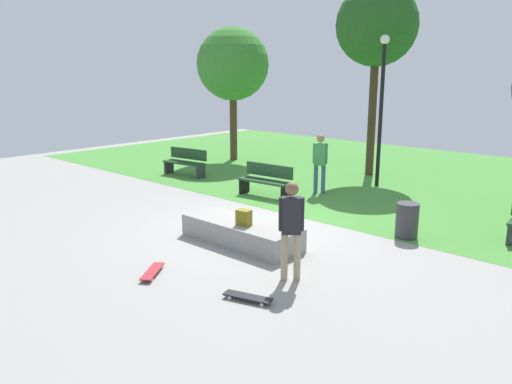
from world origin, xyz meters
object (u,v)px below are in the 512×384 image
tree_broad_elm (377,26)px  pedestrian_with_backpack (320,158)px  backpack_on_ledge (244,218)px  park_bench_far_left (186,162)px  skater_performing_trick (291,224)px  skateboard_spare (152,271)px  lamp_post (382,97)px  park_bench_by_oak (266,180)px  trash_bin (407,220)px  skateboard_by_ledge (248,297)px  tree_tall_oak (233,65)px  concrete_ledge (241,232)px

tree_broad_elm → pedestrian_with_backpack: bearing=-84.7°
backpack_on_ledge → park_bench_far_left: size_ratio=0.19×
backpack_on_ledge → skater_performing_trick: (1.74, -0.67, 0.39)m
skateboard_spare → lamp_post: bearing=94.0°
park_bench_far_left → park_bench_by_oak: bearing=-5.0°
park_bench_by_oak → trash_bin: size_ratio=2.15×
skateboard_by_ledge → park_bench_by_oak: 6.77m
park_bench_far_left → skateboard_spare: bearing=-43.9°
skateboard_by_ledge → skateboard_spare: (-1.95, -0.38, 0.00)m
tree_tall_oak → park_bench_far_left: bearing=-73.1°
skateboard_by_ledge → park_bench_far_left: size_ratio=0.50×
park_bench_far_left → lamp_post: lamp_post is taller
pedestrian_with_backpack → skateboard_spare: bearing=-78.9°
trash_bin → skateboard_by_ledge: bearing=-95.1°
concrete_ledge → tree_tall_oak: 10.66m
skater_performing_trick → trash_bin: 3.54m
pedestrian_with_backpack → skateboard_by_ledge: bearing=-63.2°
park_bench_far_left → pedestrian_with_backpack: bearing=11.2°
concrete_ledge → skateboard_spare: (0.02, -2.28, -0.17)m
trash_bin → pedestrian_with_backpack: (-3.72, 2.02, 0.66)m
tree_tall_oak → skateboard_spare: bearing=-52.2°
park_bench_by_oak → skateboard_by_ledge: bearing=-51.1°
concrete_ledge → backpack_on_ledge: (0.22, -0.14, 0.39)m
tree_tall_oak → lamp_post: 6.69m
skateboard_by_ledge → concrete_ledge: bearing=136.1°
lamp_post → backpack_on_ledge: bearing=-83.2°
park_bench_far_left → park_bench_by_oak: (3.93, -0.35, 0.00)m
backpack_on_ledge → lamp_post: bearing=87.1°
tree_tall_oak → trash_bin: size_ratio=6.72×
park_bench_by_oak → tree_broad_elm: size_ratio=0.26×
skateboard_by_ledge → skater_performing_trick: bearing=91.0°
skater_performing_trick → tree_tall_oak: bearing=139.4°
skater_performing_trick → park_bench_by_oak: skater_performing_trick is taller
park_bench_by_oak → tree_tall_oak: size_ratio=0.32×
concrete_ledge → tree_broad_elm: tree_broad_elm is taller
backpack_on_ledge → skateboard_by_ledge: (1.76, -1.75, -0.56)m
skateboard_by_ledge → trash_bin: 4.57m
park_bench_by_oak → pedestrian_with_backpack: 1.69m
skateboard_spare → lamp_post: (-0.62, 8.96, 2.65)m
skateboard_by_ledge → tree_broad_elm: size_ratio=0.13×
skater_performing_trick → skateboard_spare: bearing=-142.7°
concrete_ledge → tree_broad_elm: 9.42m
park_bench_by_oak → trash_bin: bearing=-8.8°
skateboard_by_ledge → trash_bin: (0.40, 4.54, 0.32)m
trash_bin → skateboard_spare: bearing=-115.5°
park_bench_by_oak → tree_tall_oak: (-4.94, 3.68, 3.22)m
backpack_on_ledge → park_bench_far_left: 7.48m
skateboard_by_ledge → skateboard_spare: same height
skateboard_spare → park_bench_far_left: size_ratio=0.47×
park_bench_by_oak → lamp_post: 4.34m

